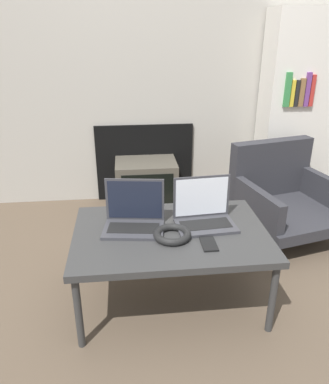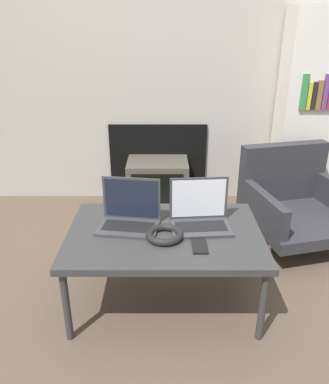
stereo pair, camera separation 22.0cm
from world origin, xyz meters
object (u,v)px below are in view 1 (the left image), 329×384
at_px(headphones, 173,234).
at_px(tv, 146,185).
at_px(laptop_left, 134,217).
at_px(armchair, 282,193).
at_px(laptop_right, 204,213).
at_px(phone, 209,244).

bearing_deg(headphones, tv, 92.74).
relative_size(laptop_left, armchair, 0.42).
bearing_deg(laptop_left, laptop_right, 8.03).
xyz_separation_m(tv, armchair, (0.97, -0.50, 0.09)).
xyz_separation_m(headphones, armchair, (0.91, 0.77, -0.15)).
xyz_separation_m(laptop_right, armchair, (0.73, 0.63, -0.20)).
bearing_deg(phone, armchair, 48.85).
bearing_deg(armchair, headphones, -153.50).
height_order(laptop_left, laptop_right, same).
relative_size(headphones, armchair, 0.24).
distance_m(laptop_right, headphones, 0.23).
bearing_deg(tv, armchair, -27.29).
xyz_separation_m(laptop_left, headphones, (0.19, -0.13, -0.04)).
bearing_deg(laptop_left, phone, -23.56).
relative_size(laptop_right, headphones, 1.70).
distance_m(laptop_right, tv, 1.20).
relative_size(laptop_left, headphones, 1.76).
bearing_deg(headphones, phone, -27.55).
bearing_deg(laptop_left, tv, 91.44).
xyz_separation_m(laptop_left, tv, (0.13, 1.14, -0.29)).
distance_m(laptop_right, armchair, 0.98).
height_order(laptop_left, tv, laptop_left).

